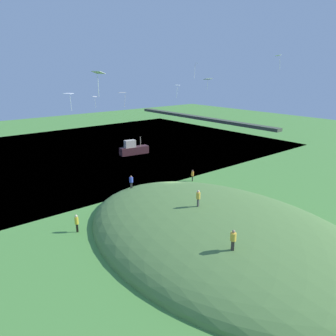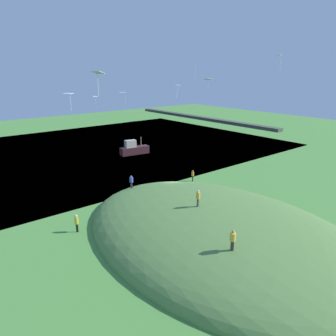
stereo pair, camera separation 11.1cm
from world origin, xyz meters
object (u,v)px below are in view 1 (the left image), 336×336
Objects in this scene: person_near_shore at (198,196)px; kite_6 at (178,86)px; kite_7 at (208,79)px; person_walking_path at (233,238)px; kite_1 at (122,93)px; person_on_hilltop at (192,174)px; kite_4 at (196,65)px; boat_on_lake at (133,149)px; kite_2 at (68,95)px; kite_5 at (98,74)px; person_watching_kites at (131,180)px; kite_0 at (95,97)px; kite_3 at (278,56)px; person_with_child at (77,221)px.

kite_6 reaches higher than person_near_shore.
person_walking_path is at bearing -41.56° from kite_7.
kite_7 reaches higher than person_walking_path.
kite_7 is (-6.28, 11.17, 0.35)m from kite_6.
kite_1 is at bearing 132.40° from person_walking_path.
person_on_hilltop is 0.73× the size of kite_4.
boat_on_lake is at bearing -174.73° from kite_7.
kite_2 is at bearing -78.83° from kite_7.
kite_6 reaches higher than person_walking_path.
person_near_shore is at bearing -43.05° from kite_4.
kite_5 is at bearing -74.22° from kite_6.
kite_0 reaches higher than person_watching_kites.
person_watching_kites is 23.38m from kite_3.
kite_5 reaches higher than person_walking_path.
kite_1 is 20.69m from kite_3.
boat_on_lake is 3.46× the size of person_on_hilltop.
kite_4 reaches higher than person_with_child.
person_walking_path is (6.73, -3.10, -0.36)m from person_near_shore.
kite_3 is (17.35, 15.99, 5.16)m from kite_0.
kite_0 is 0.78× the size of kite_1.
kite_6 is (1.88, 11.14, 0.45)m from kite_2.
kite_5 reaches higher than boat_on_lake.
kite_0 is 1.02× the size of kite_2.
kite_3 reaches higher than kite_1.
kite_4 reaches higher than boat_on_lake.
kite_7 is (-1.46, 14.18, 11.37)m from person_watching_kites.
person_near_shore is 1.00× the size of person_walking_path.
kite_3 is (25.85, 4.38, 15.74)m from boat_on_lake.
person_near_shore is 21.28m from kite_7.
kite_3 is (-3.61, 16.79, 12.88)m from person_near_shore.
kite_4 reaches higher than kite_1.
kite_0 is at bearing -113.69° from kite_4.
kite_4 is (5.85, 13.32, 4.22)m from kite_0.
kite_7 is at bearing 119.36° from kite_6.
boat_on_lake is 36.00m from kite_5.
person_with_child is 1.40× the size of kite_6.
person_walking_path reaches higher than person_on_hilltop.
person_watching_kites is 18.05m from person_walking_path.
person_watching_kites is 1.03× the size of kite_2.
person_with_child is at bearing -168.23° from kite_5.
kite_7 reaches higher than kite_6.
person_walking_path is at bearing -127.23° from person_near_shore.
kite_3 reaches higher than person_watching_kites.
kite_0 reaches higher than person_with_child.
kite_3 is at bearing 38.90° from kite_1.
kite_7 reaches higher than boat_on_lake.
person_near_shore is 0.81× the size of kite_1.
person_walking_path is at bearing -62.52° from kite_3.
boat_on_lake is at bearing 157.54° from kite_6.
kite_1 is 16.78m from kite_2.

